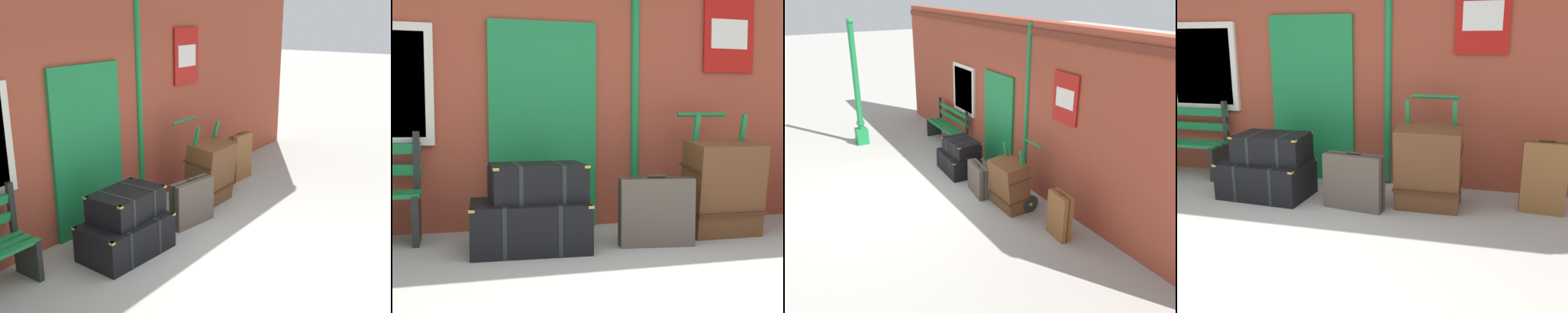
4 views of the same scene
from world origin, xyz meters
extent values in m
plane|color=#A3A099|center=(0.00, 0.00, 0.00)|extent=(60.00, 60.00, 0.00)
cube|color=#9E422D|center=(0.00, 2.60, 1.60)|extent=(10.40, 0.30, 3.20)
cube|color=#197A3D|center=(-0.29, 2.43, 1.05)|extent=(1.10, 0.05, 2.10)
cube|color=#0F4924|center=(-0.29, 2.41, 1.05)|extent=(0.06, 0.02, 2.10)
cylinder|color=#197A3D|center=(0.70, 2.45, 1.60)|extent=(0.09, 0.09, 3.14)
cube|color=#B7140F|center=(1.79, 2.43, 2.05)|extent=(0.60, 0.02, 0.84)
cube|color=white|center=(1.79, 2.41, 2.05)|extent=(0.44, 0.01, 0.32)
cube|color=black|center=(-1.52, 2.10, 0.23)|extent=(0.06, 0.40, 0.45)
cube|color=black|center=(-1.52, 2.30, 0.73)|extent=(0.06, 0.06, 0.56)
cube|color=black|center=(-0.56, 1.60, 0.21)|extent=(1.03, 0.69, 0.42)
cube|color=black|center=(-0.78, 1.61, 0.21)|extent=(0.07, 0.65, 0.43)
cube|color=black|center=(-0.33, 1.59, 0.21)|extent=(0.07, 0.65, 0.43)
cube|color=#B79338|center=(-1.05, 1.33, 0.41)|extent=(0.05, 0.05, 0.02)
cube|color=#B79338|center=(-0.10, 1.27, 0.41)|extent=(0.05, 0.05, 0.02)
cube|color=#B79338|center=(-1.02, 1.93, 0.41)|extent=(0.05, 0.05, 0.02)
cube|color=#B79338|center=(-0.06, 1.87, 0.41)|extent=(0.05, 0.05, 0.02)
cube|color=silver|center=(-0.52, 1.30, 0.21)|extent=(0.36, 0.01, 0.10)
cube|color=black|center=(-0.48, 1.64, 0.58)|extent=(0.81, 0.56, 0.32)
cube|color=black|center=(-0.66, 1.64, 0.58)|extent=(0.05, 0.55, 0.33)
cube|color=black|center=(-0.30, 1.65, 0.58)|extent=(0.05, 0.55, 0.33)
cube|color=#B79338|center=(-0.86, 1.38, 0.73)|extent=(0.05, 0.05, 0.02)
cube|color=#B79338|center=(-0.10, 1.40, 0.73)|extent=(0.05, 0.05, 0.02)
cube|color=#B79338|center=(-0.87, 1.88, 0.73)|extent=(0.05, 0.05, 0.02)
cube|color=#B79338|center=(-0.11, 1.90, 0.73)|extent=(0.05, 0.05, 0.02)
cube|color=black|center=(1.33, 1.66, 0.01)|extent=(0.56, 0.28, 0.03)
cube|color=#197A3D|center=(1.08, 1.86, 0.59)|extent=(0.04, 0.32, 1.18)
cube|color=#197A3D|center=(1.58, 1.86, 0.59)|extent=(0.04, 0.32, 1.18)
cylinder|color=#197A3D|center=(1.33, 2.14, 1.17)|extent=(0.54, 0.04, 0.04)
cylinder|color=black|center=(1.01, 1.92, 0.16)|extent=(0.04, 0.32, 0.32)
cylinder|color=#B79338|center=(1.01, 1.92, 0.16)|extent=(0.07, 0.06, 0.06)
cylinder|color=black|center=(1.65, 1.92, 0.16)|extent=(0.04, 0.32, 0.32)
cylinder|color=#B79338|center=(1.65, 1.92, 0.16)|extent=(0.07, 0.06, 0.06)
cube|color=brown|center=(1.33, 1.68, 0.46)|extent=(0.68, 0.54, 0.92)
cube|color=#432715|center=(1.33, 1.68, 0.27)|extent=(0.70, 0.46, 0.08)
cube|color=#432715|center=(1.33, 1.68, 0.66)|extent=(0.70, 0.46, 0.08)
cube|color=#51473D|center=(0.55, 1.46, 0.30)|extent=(0.68, 0.27, 0.60)
cylinder|color=#302A24|center=(0.55, 1.46, 0.62)|extent=(0.16, 0.05, 0.03)
cube|color=#2C2721|center=(0.55, 1.46, 0.30)|extent=(0.67, 0.12, 0.62)
cube|color=brown|center=(2.52, 1.86, 0.38)|extent=(0.46, 0.21, 0.76)
cylinder|color=#4F3018|center=(2.52, 1.86, 0.78)|extent=(0.16, 0.04, 0.03)
cube|color=#482C16|center=(2.52, 1.86, 0.38)|extent=(0.46, 0.06, 0.77)
camera|label=1|loc=(-4.28, -1.95, 2.68)|focal=44.72mm
camera|label=2|loc=(-1.19, -2.78, 1.16)|focal=47.61mm
camera|label=3|loc=(7.09, -2.13, 3.81)|focal=39.33mm
camera|label=4|loc=(1.89, -2.84, 1.72)|focal=40.17mm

